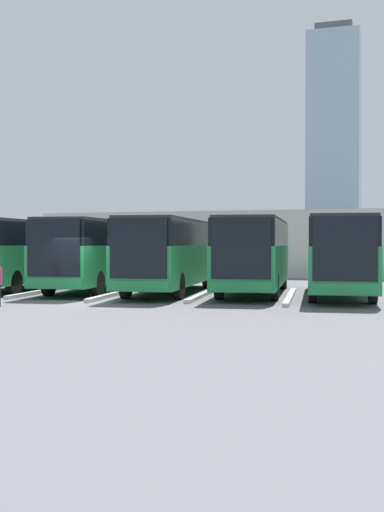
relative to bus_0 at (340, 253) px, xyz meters
The scene contains 12 objects.
ground_plane 11.13m from the bus_0, 31.28° to the left, with size 600.00×600.00×0.00m, color #5B5B60.
bus_0 is the anchor object (origin of this frame).
curb_divider_0 3.04m from the bus_0, 40.22° to the left, with size 0.24×7.96×0.15m, color #B2B2AD.
bus_1 3.76m from the bus_0, ahead, with size 3.67×10.95×3.35m.
curb_divider_1 6.06m from the bus_0, 13.55° to the left, with size 0.24×7.96×0.15m, color #B2B2AD.
bus_2 7.52m from the bus_0, ahead, with size 3.67×10.95×3.35m.
curb_divider_2 9.78m from the bus_0, 12.73° to the left, with size 0.24×7.96×0.15m, color #B2B2AD.
bus_3 11.25m from the bus_0, ahead, with size 3.67×10.95×3.35m.
curb_divider_3 13.37m from the bus_0, ahead, with size 0.24×7.96×0.15m, color #B2B2AD.
bus_4 15.02m from the bus_0, ahead, with size 3.67×10.95×3.35m.
station_building 22.03m from the bus_0, 64.80° to the right, with size 25.31×16.61×4.42m.
office_tower 161.94m from the bus_0, 85.01° to the right, with size 14.48×14.48×63.51m.
Camera 1 is at (-11.53, 22.39, 2.31)m, focal length 45.00 mm.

